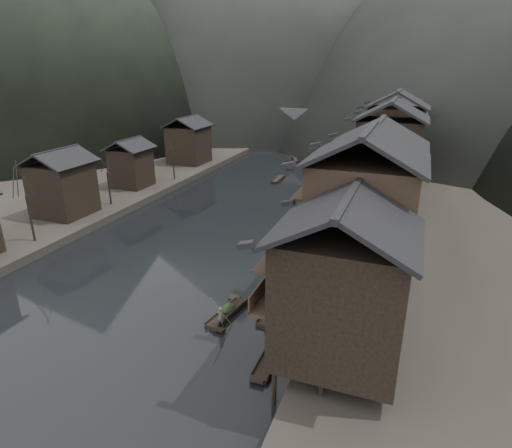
% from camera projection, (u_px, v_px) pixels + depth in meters
% --- Properties ---
extents(water, '(300.00, 300.00, 0.00)m').
position_uv_depth(water, '(163.00, 284.00, 39.32)').
color(water, black).
rests_on(water, ground).
extents(left_bank, '(40.00, 200.00, 1.20)m').
position_uv_depth(left_bank, '(121.00, 160.00, 85.67)').
color(left_bank, '#2D2823').
rests_on(left_bank, ground).
extents(stilt_houses, '(9.00, 67.60, 15.99)m').
position_uv_depth(stilt_houses, '(386.00, 160.00, 47.18)').
color(stilt_houses, black).
rests_on(stilt_houses, ground).
extents(left_houses, '(8.10, 53.20, 8.73)m').
position_uv_depth(left_houses, '(114.00, 161.00, 61.69)').
color(left_houses, black).
rests_on(left_houses, left_bank).
extents(bare_trees, '(3.73, 43.46, 7.47)m').
position_uv_depth(bare_trees, '(55.00, 183.00, 47.65)').
color(bare_trees, black).
rests_on(bare_trees, left_bank).
extents(moored_sampans, '(3.00, 53.84, 0.47)m').
position_uv_depth(moored_sampans, '(331.00, 232.00, 50.75)').
color(moored_sampans, black).
rests_on(moored_sampans, water).
extents(midriver_boats, '(6.19, 21.77, 0.44)m').
position_uv_depth(midriver_boats, '(292.00, 168.00, 81.64)').
color(midriver_boats, black).
rests_on(midriver_boats, water).
extents(stone_bridge, '(40.00, 6.00, 9.00)m').
position_uv_depth(stone_bridge, '(328.00, 126.00, 100.46)').
color(stone_bridge, '#4C4C4F').
rests_on(stone_bridge, ground).
extents(hero_sampan, '(1.80, 5.28, 0.44)m').
position_uv_depth(hero_sampan, '(227.00, 313.00, 34.36)').
color(hero_sampan, black).
rests_on(hero_sampan, water).
extents(cargo_heap, '(1.15, 1.50, 0.69)m').
position_uv_depth(cargo_heap, '(228.00, 305.00, 34.38)').
color(cargo_heap, black).
rests_on(cargo_heap, hero_sampan).
extents(boatman, '(0.62, 0.43, 1.62)m').
position_uv_depth(boatman, '(221.00, 314.00, 32.32)').
color(boatman, '#5C5B5E').
rests_on(boatman, hero_sampan).
extents(bamboo_pole, '(1.15, 1.73, 3.38)m').
position_uv_depth(bamboo_pole, '(222.00, 285.00, 31.37)').
color(bamboo_pole, '#8C7A51').
rests_on(bamboo_pole, boatman).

